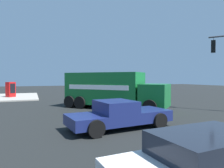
{
  "coord_description": "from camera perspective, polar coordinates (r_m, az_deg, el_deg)",
  "views": [
    {
      "loc": [
        -16.55,
        7.72,
        2.5
      ],
      "look_at": [
        -0.86,
        1.52,
        1.99
      ],
      "focal_mm": 32.49,
      "sensor_mm": 36.0,
      "label": 1
    }
  ],
  "objects": [
    {
      "name": "delivery_truck",
      "position": [
        16.55,
        -0.14,
        -1.64
      ],
      "size": [
        7.9,
        7.52,
        2.93
      ],
      "color": "#146B2D",
      "rests_on": "ground"
    },
    {
      "name": "vending_machine_red",
      "position": [
        28.07,
        -26.62,
        -1.38
      ],
      "size": [
        1.16,
        1.17,
        1.85
      ],
      "color": "red",
      "rests_on": "sidewalk_corner_far"
    },
    {
      "name": "sedan_white",
      "position": [
        5.14,
        24.59,
        -19.79
      ],
      "size": [
        2.26,
        4.41,
        1.31
      ],
      "color": "white",
      "rests_on": "ground"
    },
    {
      "name": "ground_plane",
      "position": [
        18.44,
        3.43,
        -6.07
      ],
      "size": [
        100.0,
        100.0,
        0.0
      ],
      "primitive_type": "plane",
      "color": "black"
    },
    {
      "name": "pickup_navy",
      "position": [
        10.18,
        1.96,
        -8.3
      ],
      "size": [
        2.7,
        5.38,
        1.38
      ],
      "color": "navy",
      "rests_on": "ground"
    }
  ]
}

